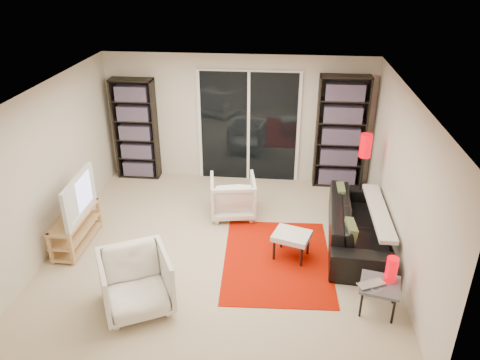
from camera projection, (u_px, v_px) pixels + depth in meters
name	position (u px, v px, depth m)	size (l,w,h in m)	color
floor	(222.00, 247.00, 7.08)	(5.00, 5.00, 0.00)	#B8AB8F
wall_back	(238.00, 119.00, 8.79)	(5.00, 0.02, 2.40)	beige
wall_front	(183.00, 292.00, 4.32)	(5.00, 0.02, 2.40)	beige
wall_left	(49.00, 168.00, 6.77)	(0.02, 5.00, 2.40)	beige
wall_right	(403.00, 184.00, 6.33)	(0.02, 5.00, 2.40)	beige
ceiling	(218.00, 92.00, 6.02)	(5.00, 5.00, 0.02)	white
sliding_door	(249.00, 127.00, 8.80)	(1.92, 0.08, 2.16)	white
bookshelf_left	(136.00, 129.00, 8.91)	(0.80, 0.30, 1.95)	black
bookshelf_right	(341.00, 133.00, 8.53)	(0.90, 0.30, 2.10)	black
tv_stand	(76.00, 229.00, 7.06)	(0.36, 1.14, 0.50)	tan
tv	(72.00, 197.00, 6.81)	(1.10, 0.14, 0.63)	black
rug	(277.00, 260.00, 6.78)	(1.53, 2.07, 0.01)	#AA1000
sofa	(358.00, 224.00, 7.06)	(2.19, 0.85, 0.64)	black
armchair_back	(233.00, 196.00, 7.82)	(0.73, 0.76, 0.69)	silver
armchair_front	(136.00, 282.00, 5.73)	(0.81, 0.84, 0.76)	silver
ottoman	(292.00, 237.00, 6.71)	(0.61, 0.55, 0.40)	silver
side_table	(380.00, 287.00, 5.70)	(0.56, 0.56, 0.40)	#4E4D53
laptop	(373.00, 287.00, 5.61)	(0.34, 0.22, 0.03)	silver
table_lamp	(392.00, 269.00, 5.67)	(0.15, 0.15, 0.33)	#E3000A
floor_lamp	(365.00, 154.00, 7.53)	(0.22, 0.22, 1.43)	black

